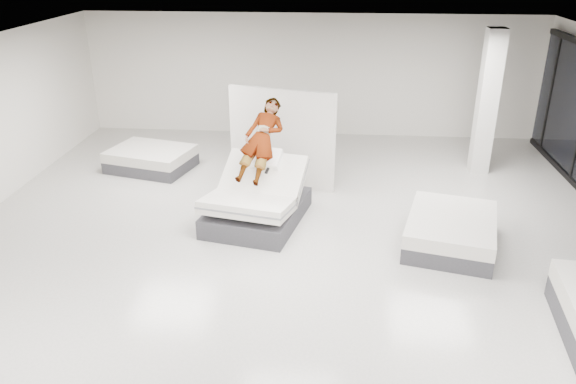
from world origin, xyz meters
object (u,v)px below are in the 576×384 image
(flat_bed_left_far, at_px, (151,159))
(column, at_px, (487,103))
(person, at_px, (262,151))
(flat_bed_right_far, at_px, (451,231))
(remote, at_px, (267,171))
(divider_panel, at_px, (282,139))
(hero_bed, at_px, (257,202))

(flat_bed_left_far, distance_m, column, 7.66)
(person, bearing_deg, flat_bed_right_far, -3.02)
(remote, bearing_deg, column, 46.59)
(remote, bearing_deg, divider_panel, 99.67)
(person, xyz_separation_m, column, (4.65, 2.69, 0.32))
(column, bearing_deg, remote, -145.65)
(hero_bed, relative_size, flat_bed_left_far, 1.14)
(person, height_order, remote, person)
(column, bearing_deg, flat_bed_left_far, -176.04)
(divider_panel, height_order, flat_bed_left_far, divider_panel)
(person, bearing_deg, remote, -57.85)
(flat_bed_right_far, bearing_deg, remote, 170.65)
(hero_bed, xyz_separation_m, flat_bed_left_far, (-2.81, 2.48, -0.14))
(column, bearing_deg, divider_panel, -164.63)
(flat_bed_left_far, xyz_separation_m, column, (7.52, 0.52, 1.36))
(hero_bed, height_order, flat_bed_right_far, hero_bed)
(person, relative_size, flat_bed_right_far, 0.81)
(flat_bed_left_far, relative_size, column, 0.64)
(person, bearing_deg, divider_panel, 93.59)
(divider_panel, bearing_deg, flat_bed_right_far, -22.55)
(person, height_order, column, column)
(person, xyz_separation_m, flat_bed_left_far, (-2.88, 2.17, -1.04))
(person, distance_m, column, 5.38)
(hero_bed, height_order, flat_bed_left_far, hero_bed)
(hero_bed, xyz_separation_m, person, (0.07, 0.31, 0.90))
(divider_panel, distance_m, column, 4.62)
(hero_bed, distance_m, flat_bed_left_far, 3.75)
(flat_bed_right_far, bearing_deg, hero_bed, 169.95)
(flat_bed_right_far, distance_m, flat_bed_left_far, 6.98)
(flat_bed_right_far, distance_m, column, 4.06)
(hero_bed, xyz_separation_m, remote, (0.21, -0.08, 0.67))
(flat_bed_left_far, height_order, column, column)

